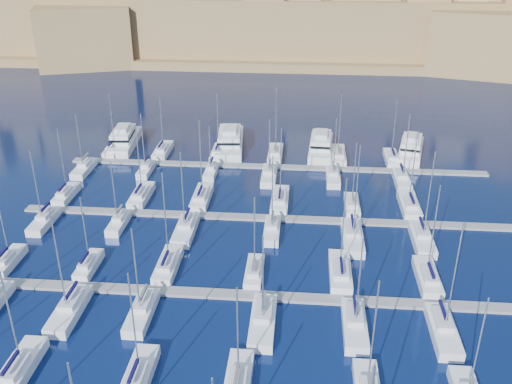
# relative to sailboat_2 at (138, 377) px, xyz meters

# --- Properties ---
(ground) EXTENTS (600.00, 600.00, 0.00)m
(ground) POSITION_rel_sailboat_2_xyz_m (11.56, 28.57, -0.74)
(ground) COLOR black
(ground) RESTS_ON ground
(pontoon_mid_near) EXTENTS (84.00, 2.00, 0.40)m
(pontoon_mid_near) POSITION_rel_sailboat_2_xyz_m (11.56, 16.57, -0.54)
(pontoon_mid_near) COLOR slate
(pontoon_mid_near) RESTS_ON ground
(pontoon_mid_far) EXTENTS (84.00, 2.00, 0.40)m
(pontoon_mid_far) POSITION_rel_sailboat_2_xyz_m (11.56, 38.57, -0.54)
(pontoon_mid_far) COLOR slate
(pontoon_mid_far) RESTS_ON ground
(pontoon_far) EXTENTS (84.00, 2.00, 0.40)m
(pontoon_far) POSITION_rel_sailboat_2_xyz_m (11.56, 60.57, -0.54)
(pontoon_far) COLOR slate
(pontoon_far) RESTS_ON ground
(sailboat_1) EXTENTS (2.81, 9.37, 13.53)m
(sailboat_1) POSITION_rel_sailboat_2_xyz_m (-13.48, 0.14, -0.00)
(sailboat_1) COLOR silver
(sailboat_1) RESTS_ON ground
(sailboat_2) EXTENTS (2.72, 9.08, 14.10)m
(sailboat_2) POSITION_rel_sailboat_2_xyz_m (0.00, 0.00, 0.00)
(sailboat_2) COLOR silver
(sailboat_2) RESTS_ON ground
(sailboat_3) EXTENTS (2.76, 9.19, 13.00)m
(sailboat_3) POSITION_rel_sailboat_2_xyz_m (10.91, 0.05, -0.01)
(sailboat_3) COLOR silver
(sailboat_3) RESTS_ON ground
(sailboat_12) EXTENTS (2.30, 7.68, 11.94)m
(sailboat_12) POSITION_rel_sailboat_2_xyz_m (-25.20, 21.31, -0.03)
(sailboat_12) COLOR silver
(sailboat_12) RESTS_ON ground
(sailboat_13) EXTENTS (2.21, 7.38, 11.65)m
(sailboat_13) POSITION_rel_sailboat_2_xyz_m (-13.12, 21.16, -0.03)
(sailboat_13) COLOR silver
(sailboat_13) RESTS_ON ground
(sailboat_14) EXTENTS (2.79, 9.31, 15.28)m
(sailboat_14) POSITION_rel_sailboat_2_xyz_m (-1.74, 22.11, 0.01)
(sailboat_14) COLOR silver
(sailboat_14) RESTS_ON ground
(sailboat_15) EXTENTS (2.37, 7.91, 12.49)m
(sailboat_15) POSITION_rel_sailboat_2_xyz_m (10.77, 21.43, -0.02)
(sailboat_15) COLOR silver
(sailboat_15) RESTS_ON ground
(sailboat_16) EXTENTS (2.99, 9.95, 15.24)m
(sailboat_16) POSITION_rel_sailboat_2_xyz_m (22.84, 22.43, 0.02)
(sailboat_16) COLOR silver
(sailboat_16) RESTS_ON ground
(sailboat_17) EXTENTS (2.81, 9.35, 14.90)m
(sailboat_17) POSITION_rel_sailboat_2_xyz_m (34.87, 22.13, 0.01)
(sailboat_17) COLOR silver
(sailboat_17) RESTS_ON ground
(sailboat_19) EXTENTS (2.90, 9.68, 15.91)m
(sailboat_19) POSITION_rel_sailboat_2_xyz_m (-11.93, 10.85, 0.02)
(sailboat_19) COLOR silver
(sailboat_19) RESTS_ON ground
(sailboat_20) EXTENTS (2.67, 8.89, 13.39)m
(sailboat_20) POSITION_rel_sailboat_2_xyz_m (-2.63, 11.24, -0.01)
(sailboat_20) COLOR silver
(sailboat_20) RESTS_ON ground
(sailboat_21) EXTENTS (3.01, 10.04, 13.59)m
(sailboat_21) POSITION_rel_sailboat_2_xyz_m (12.80, 10.68, 0.01)
(sailboat_21) COLOR silver
(sailboat_21) RESTS_ON ground
(sailboat_22) EXTENTS (2.84, 9.47, 13.66)m
(sailboat_22) POSITION_rel_sailboat_2_xyz_m (24.05, 10.95, -0.00)
(sailboat_22) COLOR silver
(sailboat_22) RESTS_ON ground
(sailboat_23) EXTENTS (2.90, 9.66, 16.21)m
(sailboat_23) POSITION_rel_sailboat_2_xyz_m (34.66, 10.86, 0.02)
(sailboat_23) COLOR silver
(sailboat_23) RESTS_ON ground
(sailboat_24) EXTENTS (2.42, 8.07, 13.30)m
(sailboat_24) POSITION_rel_sailboat_2_xyz_m (-25.33, 43.50, -0.01)
(sailboat_24) COLOR silver
(sailboat_24) RESTS_ON ground
(sailboat_25) EXTENTS (2.84, 9.47, 14.27)m
(sailboat_25) POSITION_rel_sailboat_2_xyz_m (-11.67, 44.19, 0.00)
(sailboat_25) COLOR silver
(sailboat_25) RESTS_ON ground
(sailboat_26) EXTENTS (2.91, 9.71, 15.18)m
(sailboat_26) POSITION_rel_sailboat_2_xyz_m (-0.68, 44.31, 0.01)
(sailboat_26) COLOR silver
(sailboat_26) RESTS_ON ground
(sailboat_27) EXTENTS (2.97, 9.90, 14.20)m
(sailboat_27) POSITION_rel_sailboat_2_xyz_m (13.28, 44.40, 0.01)
(sailboat_27) COLOR silver
(sailboat_27) RESTS_ON ground
(sailboat_28) EXTENTS (2.43, 8.10, 12.41)m
(sailboat_28) POSITION_rel_sailboat_2_xyz_m (25.87, 43.52, -0.02)
(sailboat_28) COLOR silver
(sailboat_28) RESTS_ON ground
(sailboat_29) EXTENTS (3.00, 10.00, 14.39)m
(sailboat_29) POSITION_rel_sailboat_2_xyz_m (35.80, 44.45, 0.01)
(sailboat_29) COLOR silver
(sailboat_29) RESTS_ON ground
(sailboat_30) EXTENTS (2.52, 8.41, 13.49)m
(sailboat_30) POSITION_rel_sailboat_2_xyz_m (-25.09, 33.47, -0.01)
(sailboat_30) COLOR silver
(sailboat_30) RESTS_ON ground
(sailboat_31) EXTENTS (2.24, 7.46, 12.12)m
(sailboat_31) POSITION_rel_sailboat_2_xyz_m (-12.66, 33.94, -0.03)
(sailboat_31) COLOR silver
(sailboat_31) RESTS_ON ground
(sailboat_32) EXTENTS (2.97, 9.90, 14.47)m
(sailboat_32) POSITION_rel_sailboat_2_xyz_m (-1.25, 32.75, 0.01)
(sailboat_32) COLOR silver
(sailboat_32) RESTS_ON ground
(sailboat_33) EXTENTS (2.47, 8.25, 14.04)m
(sailboat_33) POSITION_rel_sailboat_2_xyz_m (12.55, 33.55, -0.00)
(sailboat_33) COLOR silver
(sailboat_33) RESTS_ON ground
(sailboat_34) EXTENTS (3.16, 10.54, 16.66)m
(sailboat_34) POSITION_rel_sailboat_2_xyz_m (25.19, 32.43, 0.03)
(sailboat_34) COLOR silver
(sailboat_34) RESTS_ON ground
(sailboat_35) EXTENTS (2.92, 9.72, 15.81)m
(sailboat_35) POSITION_rel_sailboat_2_xyz_m (35.94, 32.83, 0.02)
(sailboat_35) COLOR silver
(sailboat_35) RESTS_ON ground
(sailboat_36) EXTENTS (2.69, 8.97, 13.34)m
(sailboat_36) POSITION_rel_sailboat_2_xyz_m (-23.57, 65.94, -0.01)
(sailboat_36) COLOR silver
(sailboat_36) RESTS_ON ground
(sailboat_37) EXTENTS (2.78, 9.26, 12.74)m
(sailboat_37) POSITION_rel_sailboat_2_xyz_m (-12.91, 66.09, -0.01)
(sailboat_37) COLOR silver
(sailboat_37) RESTS_ON ground
(sailboat_38) EXTENTS (2.63, 8.77, 13.91)m
(sailboat_38) POSITION_rel_sailboat_2_xyz_m (-0.87, 65.85, -0.00)
(sailboat_38) COLOR silver
(sailboat_38) RESTS_ON ground
(sailboat_39) EXTENTS (2.92, 9.72, 15.13)m
(sailboat_39) POSITION_rel_sailboat_2_xyz_m (11.27, 66.31, 0.01)
(sailboat_39) COLOR silver
(sailboat_39) RESTS_ON ground
(sailboat_40) EXTENTS (3.05, 10.16, 14.16)m
(sailboat_40) POSITION_rel_sailboat_2_xyz_m (24.44, 66.53, 0.01)
(sailboat_40) COLOR silver
(sailboat_40) RESTS_ON ground
(sailboat_41) EXTENTS (2.65, 8.82, 13.43)m
(sailboat_41) POSITION_rel_sailboat_2_xyz_m (35.47, 65.87, -0.01)
(sailboat_41) COLOR silver
(sailboat_41) RESTS_ON ground
(sailboat_42) EXTENTS (2.60, 8.68, 12.35)m
(sailboat_42) POSITION_rel_sailboat_2_xyz_m (-26.34, 55.34, -0.02)
(sailboat_42) COLOR silver
(sailboat_42) RESTS_ON ground
(sailboat_43) EXTENTS (2.20, 7.34, 12.68)m
(sailboat_43) POSITION_rel_sailboat_2_xyz_m (-13.90, 56.00, -0.02)
(sailboat_43) COLOR silver
(sailboat_43) RESTS_ON ground
(sailboat_44) EXTENTS (2.16, 7.20, 10.55)m
(sailboat_44) POSITION_rel_sailboat_2_xyz_m (-0.86, 56.07, -0.05)
(sailboat_44) COLOR silver
(sailboat_44) RESTS_ON ground
(sailboat_45) EXTENTS (2.78, 9.28, 12.52)m
(sailboat_45) POSITION_rel_sailboat_2_xyz_m (10.69, 55.05, -0.01)
(sailboat_45) COLOR silver
(sailboat_45) RESTS_ON ground
(sailboat_46) EXTENTS (2.56, 8.54, 13.00)m
(sailboat_46) POSITION_rel_sailboat_2_xyz_m (23.01, 55.41, -0.01)
(sailboat_46) COLOR silver
(sailboat_46) RESTS_ON ground
(sailboat_47) EXTENTS (2.70, 9.01, 14.20)m
(sailboat_47) POSITION_rel_sailboat_2_xyz_m (36.03, 55.18, 0.00)
(sailboat_47) COLOR silver
(sailboat_47) RESTS_ON ground
(motor_yacht_a) EXTENTS (5.98, 16.07, 5.25)m
(motor_yacht_a) POSITION_rel_sailboat_2_xyz_m (-22.37, 69.64, 0.98)
(motor_yacht_a) COLOR silver
(motor_yacht_a) RESTS_ON ground
(motor_yacht_b) EXTENTS (6.96, 18.54, 5.25)m
(motor_yacht_b) POSITION_rel_sailboat_2_xyz_m (1.01, 70.79, 0.98)
(motor_yacht_b) COLOR silver
(motor_yacht_b) RESTS_ON ground
(motor_yacht_c) EXTENTS (5.60, 15.96, 5.25)m
(motor_yacht_c) POSITION_rel_sailboat_2_xyz_m (20.86, 69.62, 0.98)
(motor_yacht_c) COLOR silver
(motor_yacht_c) RESTS_ON ground
(motor_yacht_d) EXTENTS (7.75, 15.72, 5.25)m
(motor_yacht_d) POSITION_rel_sailboat_2_xyz_m (39.84, 69.33, 0.98)
(motor_yacht_d) COLOR silver
(motor_yacht_d) RESTS_ON ground
(fortified_city) EXTENTS (460.00, 108.95, 59.52)m
(fortified_city) POSITION_rel_sailboat_2_xyz_m (11.37, 183.83, 14.00)
(fortified_city) COLOR brown
(fortified_city) RESTS_ON ground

